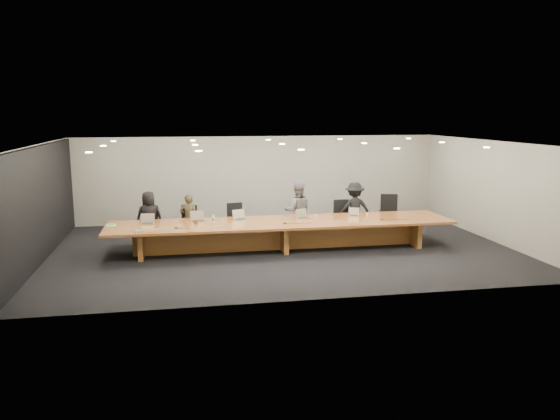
# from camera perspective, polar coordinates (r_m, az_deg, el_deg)

# --- Properties ---
(ground) EXTENTS (12.00, 12.00, 0.00)m
(ground) POSITION_cam_1_polar(r_m,az_deg,el_deg) (14.47, 0.22, -4.11)
(ground) COLOR black
(ground) RESTS_ON ground
(back_wall) EXTENTS (12.00, 0.02, 2.80)m
(back_wall) POSITION_cam_1_polar(r_m,az_deg,el_deg) (18.09, -2.14, 3.28)
(back_wall) COLOR beige
(back_wall) RESTS_ON ground
(left_wall_panel) EXTENTS (0.08, 7.84, 2.74)m
(left_wall_panel) POSITION_cam_1_polar(r_m,az_deg,el_deg) (14.34, -23.80, 0.49)
(left_wall_panel) COLOR black
(left_wall_panel) RESTS_ON ground
(conference_table) EXTENTS (9.00, 1.80, 0.75)m
(conference_table) POSITION_cam_1_polar(r_m,az_deg,el_deg) (14.35, 0.22, -2.09)
(conference_table) COLOR brown
(conference_table) RESTS_ON ground
(chair_far_left) EXTENTS (0.57, 0.57, 1.06)m
(chair_far_left) POSITION_cam_1_polar(r_m,az_deg,el_deg) (15.33, -13.49, -1.54)
(chair_far_left) COLOR black
(chair_far_left) RESTS_ON ground
(chair_left) EXTENTS (0.61, 0.61, 1.05)m
(chair_left) POSITION_cam_1_polar(r_m,az_deg,el_deg) (15.30, -9.53, -1.46)
(chair_left) COLOR black
(chair_left) RESTS_ON ground
(chair_mid_left) EXTENTS (0.64, 0.64, 1.06)m
(chair_mid_left) POSITION_cam_1_polar(r_m,az_deg,el_deg) (15.40, -4.51, -1.23)
(chair_mid_left) COLOR black
(chair_mid_left) RESTS_ON ground
(chair_mid_right) EXTENTS (0.64, 0.64, 1.01)m
(chair_mid_right) POSITION_cam_1_polar(r_m,az_deg,el_deg) (15.68, 2.47, -1.10)
(chair_mid_right) COLOR black
(chair_mid_right) RESTS_ON ground
(chair_right) EXTENTS (0.56, 0.56, 1.08)m
(chair_right) POSITION_cam_1_polar(r_m,az_deg,el_deg) (15.93, 6.62, -0.86)
(chair_right) COLOR black
(chair_right) RESTS_ON ground
(chair_far_right) EXTENTS (0.75, 0.75, 1.19)m
(chair_far_right) POSITION_cam_1_polar(r_m,az_deg,el_deg) (16.45, 11.36, -0.44)
(chair_far_right) COLOR black
(chair_far_right) RESTS_ON ground
(person_a) EXTENTS (0.75, 0.52, 1.47)m
(person_a) POSITION_cam_1_polar(r_m,az_deg,el_deg) (15.27, -13.51, -0.80)
(person_a) COLOR black
(person_a) RESTS_ON ground
(person_b) EXTENTS (0.53, 0.38, 1.35)m
(person_b) POSITION_cam_1_polar(r_m,az_deg,el_deg) (15.30, -9.50, -0.86)
(person_b) COLOR #38301E
(person_b) RESTS_ON ground
(person_c) EXTENTS (0.86, 0.71, 1.62)m
(person_c) POSITION_cam_1_polar(r_m,az_deg,el_deg) (15.53, 1.85, -0.06)
(person_c) COLOR slate
(person_c) RESTS_ON ground
(person_d) EXTENTS (1.04, 0.63, 1.57)m
(person_d) POSITION_cam_1_polar(r_m,az_deg,el_deg) (16.05, 7.78, 0.10)
(person_d) COLOR black
(person_d) RESTS_ON ground
(laptop_a) EXTENTS (0.35, 0.26, 0.26)m
(laptop_a) POSITION_cam_1_polar(r_m,az_deg,el_deg) (14.36, -13.69, -0.91)
(laptop_a) COLOR tan
(laptop_a) RESTS_ON conference_table
(laptop_b) EXTENTS (0.38, 0.29, 0.28)m
(laptop_b) POSITION_cam_1_polar(r_m,az_deg,el_deg) (14.43, -8.60, -0.65)
(laptop_b) COLOR tan
(laptop_b) RESTS_ON conference_table
(laptop_c) EXTENTS (0.42, 0.36, 0.27)m
(laptop_c) POSITION_cam_1_polar(r_m,az_deg,el_deg) (14.51, -4.13, -0.50)
(laptop_c) COLOR #C4B396
(laptop_c) RESTS_ON conference_table
(laptop_d) EXTENTS (0.40, 0.35, 0.26)m
(laptop_d) POSITION_cam_1_polar(r_m,az_deg,el_deg) (14.67, 2.51, -0.39)
(laptop_d) COLOR tan
(laptop_d) RESTS_ON conference_table
(laptop_e) EXTENTS (0.35, 0.30, 0.23)m
(laptop_e) POSITION_cam_1_polar(r_m,az_deg,el_deg) (15.15, 7.71, -0.20)
(laptop_e) COLOR #C1AC94
(laptop_e) RESTS_ON conference_table
(water_bottle) EXTENTS (0.09, 0.09, 0.22)m
(water_bottle) POSITION_cam_1_polar(r_m,az_deg,el_deg) (14.11, -6.98, -0.97)
(water_bottle) COLOR silver
(water_bottle) RESTS_ON conference_table
(amber_mug) EXTENTS (0.10, 0.10, 0.11)m
(amber_mug) POSITION_cam_1_polar(r_m,az_deg,el_deg) (14.08, -8.77, -1.27)
(amber_mug) COLOR maroon
(amber_mug) RESTS_ON conference_table
(paper_cup_near) EXTENTS (0.07, 0.07, 0.08)m
(paper_cup_near) POSITION_cam_1_polar(r_m,az_deg,el_deg) (14.82, 3.75, -0.66)
(paper_cup_near) COLOR white
(paper_cup_near) RESTS_ON conference_table
(paper_cup_far) EXTENTS (0.08, 0.08, 0.08)m
(paper_cup_far) POSITION_cam_1_polar(r_m,az_deg,el_deg) (15.20, 9.09, -0.48)
(paper_cup_far) COLOR white
(paper_cup_far) RESTS_ON conference_table
(notepad) EXTENTS (0.25, 0.21, 0.01)m
(notepad) POSITION_cam_1_polar(r_m,az_deg,el_deg) (14.42, -17.23, -1.53)
(notepad) COLOR white
(notepad) RESTS_ON conference_table
(lime_gadget) EXTENTS (0.20, 0.15, 0.03)m
(lime_gadget) POSITION_cam_1_polar(r_m,az_deg,el_deg) (14.44, -17.22, -1.43)
(lime_gadget) COLOR green
(lime_gadget) RESTS_ON notepad
(av_box) EXTENTS (0.23, 0.18, 0.03)m
(av_box) POSITION_cam_1_polar(r_m,az_deg,el_deg) (13.50, -14.54, -2.14)
(av_box) COLOR silver
(av_box) RESTS_ON conference_table
(mic_left) EXTENTS (0.11, 0.11, 0.03)m
(mic_left) POSITION_cam_1_polar(r_m,az_deg,el_deg) (13.71, -10.81, -1.82)
(mic_left) COLOR black
(mic_left) RESTS_ON conference_table
(mic_center) EXTENTS (0.16, 0.16, 0.03)m
(mic_center) POSITION_cam_1_polar(r_m,az_deg,el_deg) (14.01, 0.53, -1.36)
(mic_center) COLOR black
(mic_center) RESTS_ON conference_table
(mic_right) EXTENTS (0.13, 0.13, 0.03)m
(mic_right) POSITION_cam_1_polar(r_m,az_deg,el_deg) (14.73, 10.60, -0.98)
(mic_right) COLOR black
(mic_right) RESTS_ON conference_table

